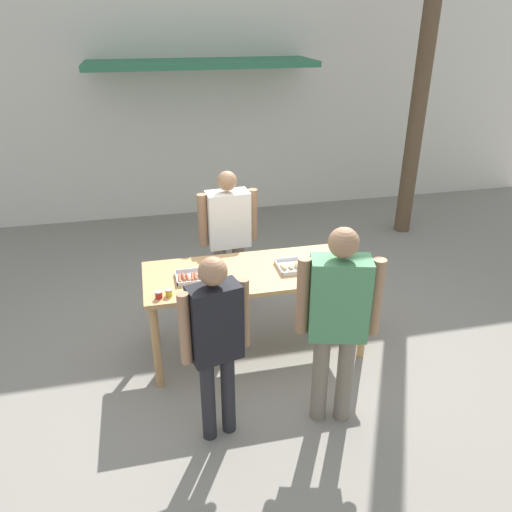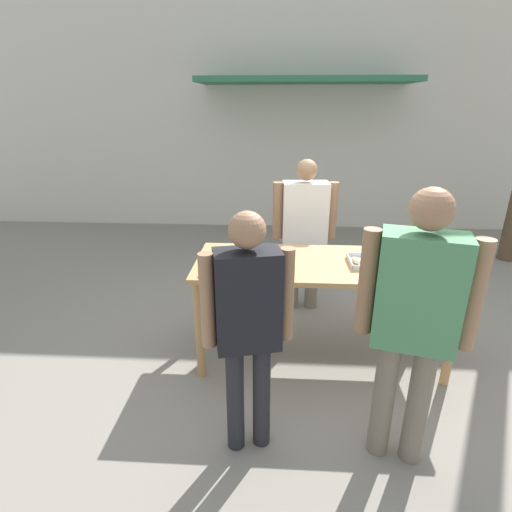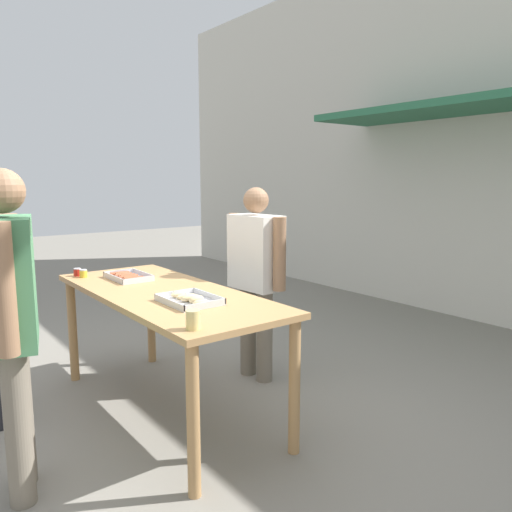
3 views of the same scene
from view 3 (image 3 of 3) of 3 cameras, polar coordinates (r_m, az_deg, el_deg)
name	(u,v)px [view 3 (image 3 of 3)]	position (r m, az deg, el deg)	size (l,w,h in m)	color
ground_plane	(168,410)	(3.82, -10.04, -16.96)	(24.00, 24.00, 0.00)	gray
building_facade_back	(478,125)	(6.36, 24.05, 13.53)	(12.00, 1.11, 4.50)	beige
serving_table	(165,306)	(3.56, -10.38, -5.60)	(2.07, 0.83, 0.88)	tan
food_tray_sausages	(128,277)	(4.00, -14.37, -2.34)	(0.39, 0.25, 0.04)	silver
food_tray_buns	(190,299)	(3.17, -7.60, -4.94)	(0.39, 0.30, 0.06)	silver
condiment_jar_mustard	(77,272)	(4.24, -19.73, -1.75)	(0.06, 0.06, 0.06)	#B22319
condiment_jar_ketchup	(83,273)	(4.16, -19.13, -1.90)	(0.06, 0.06, 0.06)	gold
beer_cup	(193,320)	(2.62, -7.21, -7.25)	(0.08, 0.08, 0.10)	#DBC67A
person_server_behind_table	(256,268)	(4.07, 0.00, -1.37)	(0.65, 0.28, 1.59)	#756B5B
person_customer_with_cup	(10,308)	(2.81, -26.27, -5.31)	(0.61, 0.34, 1.71)	#756B5B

